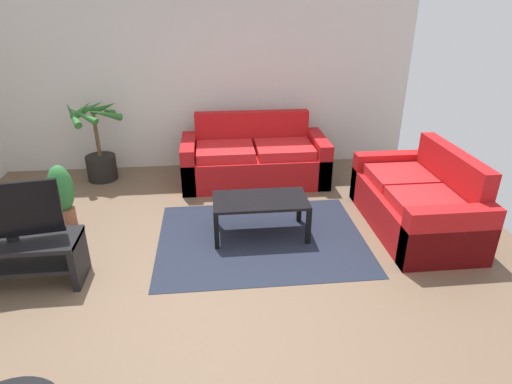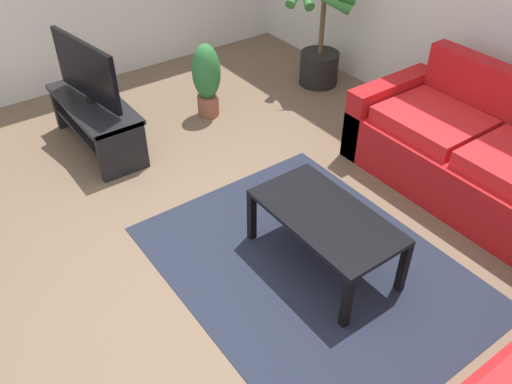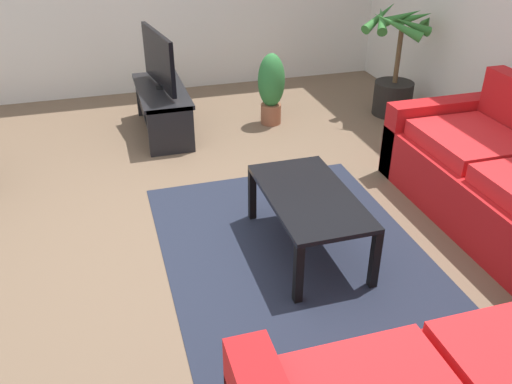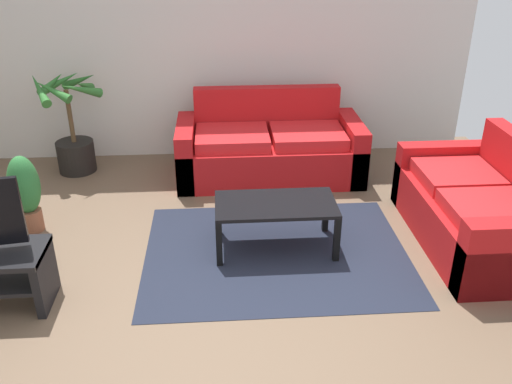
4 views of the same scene
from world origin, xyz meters
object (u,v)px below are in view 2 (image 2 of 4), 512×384
object	(u,v)px
potted_palm	(320,43)
potted_plant_small	(207,78)
tv_stand	(96,117)
couch_main	(477,159)
coffee_table	(326,221)
tv	(86,70)

from	to	relation	value
potted_palm	potted_plant_small	size ratio (longest dim) A/B	1.55
tv_stand	potted_palm	size ratio (longest dim) A/B	0.98
couch_main	potted_palm	size ratio (longest dim) A/B	1.75
tv_stand	coffee_table	world-z (taller)	tv_stand
tv_stand	tv	bearing A→B (deg)	98.70
couch_main	tv_stand	xyz separation A→B (m)	(-2.34, -2.13, -0.01)
potted_plant_small	tv	bearing A→B (deg)	-94.64
couch_main	tv	bearing A→B (deg)	-137.75
couch_main	potted_plant_small	xyz separation A→B (m)	(-2.25, -1.05, 0.09)
potted_palm	coffee_table	bearing A→B (deg)	-40.56
tv	coffee_table	world-z (taller)	tv
couch_main	coffee_table	distance (m)	1.50
couch_main	potted_palm	world-z (taller)	potted_palm
couch_main	tv_stand	world-z (taller)	couch_main
coffee_table	potted_plant_small	distance (m)	2.21
potted_plant_small	coffee_table	bearing A→B (deg)	-11.60
coffee_table	couch_main	bearing A→B (deg)	86.75
coffee_table	potted_palm	xyz separation A→B (m)	(-2.05, 1.75, 0.09)
potted_plant_small	tv_stand	bearing A→B (deg)	-94.60
coffee_table	tv_stand	bearing A→B (deg)	-164.25
tv	potted_plant_small	size ratio (longest dim) A/B	1.22
coffee_table	potted_palm	world-z (taller)	potted_palm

